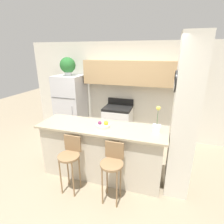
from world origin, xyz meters
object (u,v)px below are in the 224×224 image
refrigerator (71,106)px  bar_stool_right (112,164)px  bar_stool_left (70,156)px  stove_range (118,123)px  potted_plant_on_fridge (68,66)px  orchid_vase (157,125)px  fruit_bowl (103,125)px

refrigerator → bar_stool_right: 2.75m
refrigerator → bar_stool_left: size_ratio=1.73×
stove_range → bar_stool_left: (-0.25, -2.08, 0.19)m
refrigerator → bar_stool_left: refrigerator is taller
bar_stool_left → potted_plant_on_fridge: potted_plant_on_fridge is taller
orchid_vase → fruit_bowl: bearing=-174.4°
potted_plant_on_fridge → fruit_bowl: 2.34m
refrigerator → potted_plant_on_fridge: bearing=117.2°
refrigerator → stove_range: refrigerator is taller
refrigerator → fruit_bowl: size_ratio=6.88×
potted_plant_on_fridge → stove_range: bearing=2.3°
refrigerator → fruit_bowl: refrigerator is taller
potted_plant_on_fridge → bar_stool_right: bearing=-47.6°
bar_stool_right → bar_stool_left: bearing=180.0°
fruit_bowl → bar_stool_right: bearing=-56.8°
bar_stool_right → fruit_bowl: size_ratio=3.99×
stove_range → bar_stool_left: bearing=-96.8°
potted_plant_on_fridge → fruit_bowl: (1.53, -1.54, -0.88)m
potted_plant_on_fridge → bar_stool_left: bearing=-61.1°
stove_range → potted_plant_on_fridge: 2.02m
bar_stool_right → fruit_bowl: (-0.32, 0.49, 0.41)m
bar_stool_left → fruit_bowl: fruit_bowl is taller
stove_range → orchid_vase: (1.07, -1.50, 0.68)m
stove_range → fruit_bowl: size_ratio=4.36×
refrigerator → bar_stool_right: size_ratio=1.73×
bar_stool_left → bar_stool_right: 0.73m
bar_stool_left → fruit_bowl: (0.41, 0.49, 0.41)m
bar_stool_left → orchid_vase: orchid_vase is taller
bar_stool_left → orchid_vase: bearing=23.7°
bar_stool_right → potted_plant_on_fridge: potted_plant_on_fridge is taller
stove_range → bar_stool_right: bearing=-76.9°
bar_stool_left → fruit_bowl: 0.76m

